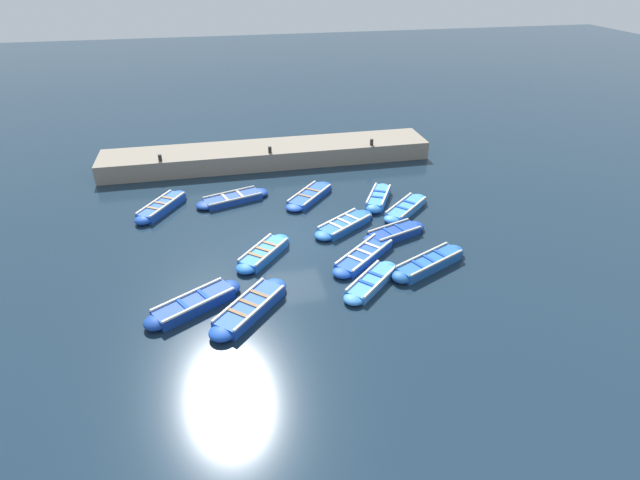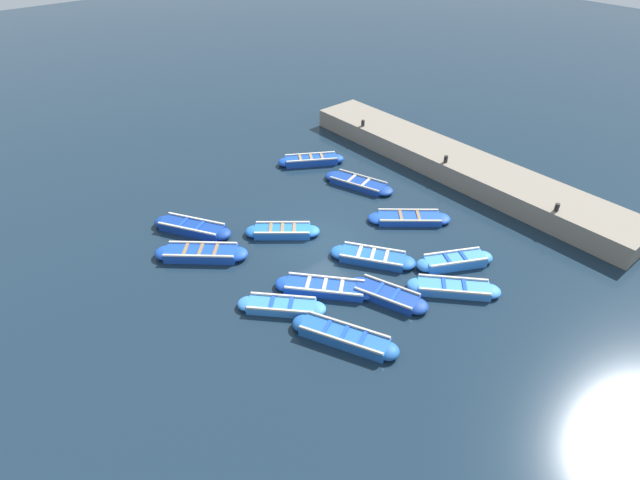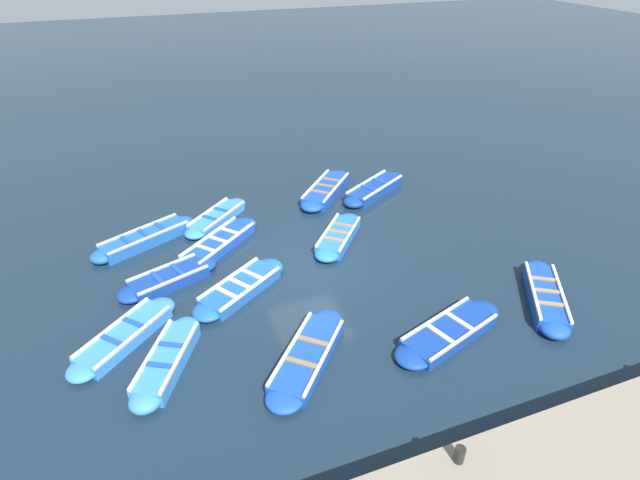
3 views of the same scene
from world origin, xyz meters
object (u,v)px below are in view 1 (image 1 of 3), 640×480
boat_near_quay (394,233)px  boat_broadside (250,308)px  boat_mid_row (406,208)px  boat_inner_gap (233,199)px  boat_outer_right (429,263)px  bollard_mid_south (160,158)px  bollard_north (372,142)px  boat_stern_in (371,282)px  boat_outer_left (378,198)px  boat_centre (194,304)px  boat_bow_out (344,225)px  boat_alongside (364,255)px  boat_drifting (264,253)px  boat_far_corner (162,207)px  bollard_mid_north (270,150)px  boat_tucked (310,196)px

boat_near_quay → boat_broadside: 7.88m
boat_mid_row → boat_inner_gap: bearing=70.7°
boat_outer_right → bollard_mid_south: 15.96m
boat_mid_row → bollard_north: bearing=-2.3°
boat_stern_in → boat_broadside: 4.71m
boat_outer_left → boat_outer_right: bearing=-179.0°
boat_near_quay → boat_centre: bearing=111.4°
boat_bow_out → boat_alongside: 2.73m
boat_drifting → boat_far_corner: (5.28, 4.40, 0.02)m
boat_outer_right → boat_stern_in: size_ratio=1.31×
boat_inner_gap → bollard_mid_north: 4.63m
boat_drifting → boat_mid_row: bearing=-69.6°
boat_stern_in → boat_inner_gap: bearing=29.1°
boat_centre → boat_far_corner: bearing=10.9°
boat_tucked → bollard_mid_north: 4.66m
boat_drifting → bollard_mid_north: 9.55m
boat_stern_in → boat_near_quay: size_ratio=0.88×
boat_broadside → boat_outer_left: 10.45m
boat_broadside → boat_alongside: 5.54m
boat_tucked → boat_broadside: 9.44m
boat_inner_gap → bollard_mid_north: bearing=-32.4°
boat_near_quay → bollard_mid_north: (8.90, 4.40, 1.03)m
boat_drifting → bollard_north: bearing=-38.7°
boat_bow_out → boat_mid_row: 3.50m
boat_tucked → boat_broadside: boat_broadside is taller
boat_tucked → bollard_mid_south: bollard_mid_south is taller
boat_far_corner → boat_centre: bearing=-169.1°
boat_far_corner → boat_mid_row: boat_far_corner is taller
boat_outer_right → boat_alongside: boat_outer_right is taller
boat_far_corner → bollard_north: size_ratio=10.09×
boat_mid_row → boat_drifting: bearing=110.4°
boat_centre → boat_alongside: (1.90, -6.85, -0.03)m
boat_centre → boat_bow_out: 8.15m
boat_centre → boat_bow_out: boat_centre is taller
boat_near_quay → bollard_mid_north: bollard_mid_north is taller
boat_tucked → bollard_north: (4.30, -4.59, 1.05)m
boat_outer_left → bollard_mid_south: size_ratio=9.23×
boat_inner_gap → bollard_mid_south: bollard_mid_south is taller
boat_far_corner → boat_drifting: bearing=-140.2°
boat_drifting → bollard_mid_south: size_ratio=8.76×
boat_alongside → bollard_north: bearing=-18.5°
boat_bow_out → boat_broadside: 7.12m
boat_far_corner → boat_alongside: (-6.30, -8.44, -0.03)m
boat_inner_gap → boat_tucked: size_ratio=1.13×
boat_inner_gap → bollard_north: bearing=-65.8°
boat_drifting → boat_tucked: (5.08, -2.93, -0.02)m
boat_alongside → boat_bow_out: bearing=2.9°
boat_near_quay → boat_tucked: boat_near_quay is taller
boat_far_corner → boat_mid_row: 11.93m
boat_bow_out → bollard_north: (7.67, -3.62, 1.03)m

